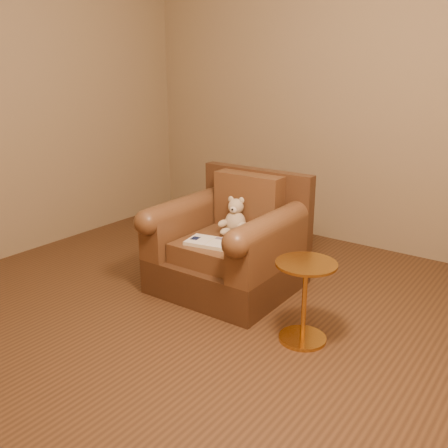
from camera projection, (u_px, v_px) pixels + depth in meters
The scene contains 6 objects.
floor at pixel (195, 327), 3.06m from camera, with size 4.00×4.00×0.00m, color #51321B.
room at pixel (189, 27), 2.53m from camera, with size 4.02×4.02×2.71m.
armchair at pixel (231, 245), 3.53m from camera, with size 0.91×0.86×0.80m.
teddy_bear at pixel (235, 219), 3.55m from camera, with size 0.19×0.22×0.26m.
guidebook at pixel (210, 242), 3.34m from camera, with size 0.35×0.25×0.03m.
side_table at pixel (304, 299), 2.84m from camera, with size 0.35×0.35×0.49m.
Camera 1 is at (1.75, -2.09, 1.54)m, focal length 40.00 mm.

